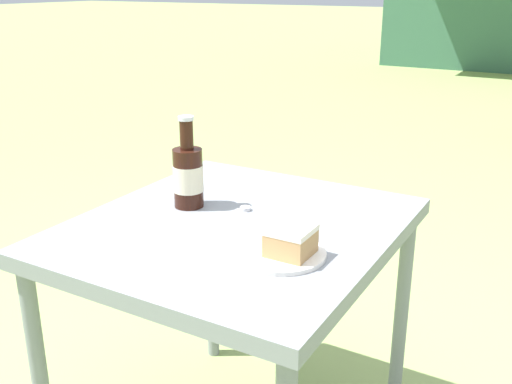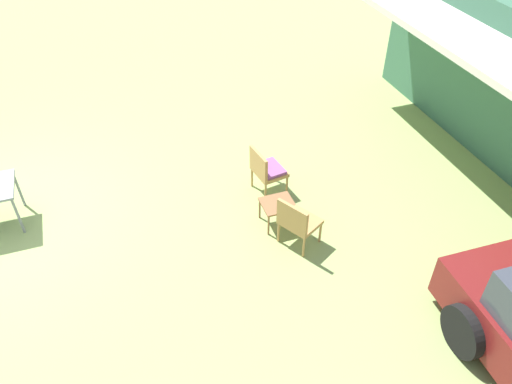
{
  "view_description": "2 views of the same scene",
  "coord_description": "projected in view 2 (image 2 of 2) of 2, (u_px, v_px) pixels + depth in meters",
  "views": [
    {
      "loc": [
        0.73,
        -1.16,
        1.28
      ],
      "look_at": [
        0.0,
        0.1,
        0.76
      ],
      "focal_mm": 42.0,
      "sensor_mm": 36.0,
      "label": 1
    },
    {
      "loc": [
        6.74,
        1.93,
        5.41
      ],
      "look_at": [
        1.62,
        3.72,
        0.9
      ],
      "focal_mm": 35.0,
      "sensor_mm": 36.0,
      "label": 2
    }
  ],
  "objects": [
    {
      "name": "ground_plane",
      "position": [
        0.0,
        223.0,
        7.86
      ],
      "size": [
        60.0,
        60.0,
        0.0
      ],
      "primitive_type": "plane",
      "color": "#8CA35B"
    },
    {
      "name": "wicker_chair_cushioned",
      "position": [
        266.0,
        169.0,
        8.17
      ],
      "size": [
        0.59,
        0.54,
        0.84
      ],
      "rotation": [
        0.0,
        0.0,
        3.3
      ],
      "color": "#B2844C",
      "rests_on": "ground_plane"
    },
    {
      "name": "wicker_chair_plain",
      "position": [
        297.0,
        221.0,
        7.21
      ],
      "size": [
        0.69,
        0.66,
        0.84
      ],
      "rotation": [
        0.0,
        0.0,
        3.65
      ],
      "color": "#B2844C",
      "rests_on": "ground_plane"
    },
    {
      "name": "garden_side_table",
      "position": [
        278.0,
        206.0,
        7.65
      ],
      "size": [
        0.45,
        0.5,
        0.41
      ],
      "color": "brown",
      "rests_on": "ground_plane"
    }
  ]
}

